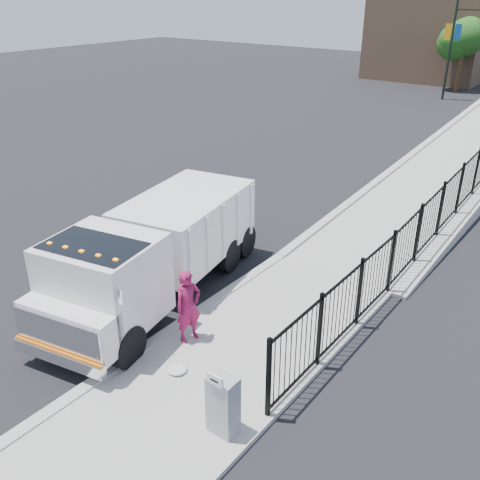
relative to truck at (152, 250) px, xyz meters
The scene contains 13 objects.
ground 2.11m from the truck, ahead, with size 120.00×120.00×0.00m, color black.
sidewalk 4.18m from the truck, 29.56° to the right, with size 3.55×12.00×0.12m, color #9E998E.
curb 2.82m from the truck, 52.44° to the right, with size 0.30×12.00×0.16m, color #ADAAA3.
ramp 16.53m from the truck, 77.32° to the left, with size 3.95×24.00×1.70m, color #9E998E.
iron_fence 13.09m from the truck, 67.33° to the left, with size 0.10×28.00×1.80m, color black.
truck is the anchor object (origin of this frame).
worker 2.35m from the truck, 24.33° to the right, with size 0.67×0.44×1.83m, color maroon.
utility_cabinet 5.42m from the truck, 31.21° to the right, with size 0.55×0.40×1.25m, color gray.
arrow_sign 5.48m from the truck, 33.17° to the right, with size 0.35×0.04×0.22m, color white.
debris 3.62m from the truck, 37.03° to the right, with size 0.44×0.44×0.11m, color silver.
light_pole_0 33.76m from the truck, 94.51° to the left, with size 3.77×0.22×8.00m.
tree_0 37.71m from the truck, 94.76° to the left, with size 3.02×3.02×5.51m.
building 44.77m from the truck, 99.67° to the left, with size 10.00×10.00×8.00m, color #8C664C.
Camera 1 is at (7.97, -8.82, 7.85)m, focal length 40.00 mm.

